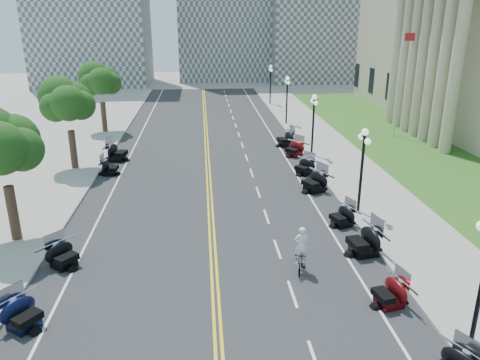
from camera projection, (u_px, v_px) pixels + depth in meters
name	position (u px, v px, depth m)	size (l,w,h in m)	color
ground	(213.00, 252.00, 22.97)	(160.00, 160.00, 0.00)	gray
road	(209.00, 183.00, 32.38)	(16.00, 90.00, 0.01)	#333335
centerline_yellow_a	(207.00, 183.00, 32.36)	(0.12, 90.00, 0.00)	yellow
centerline_yellow_b	(211.00, 183.00, 32.38)	(0.12, 90.00, 0.00)	yellow
edge_line_north	(300.00, 181.00, 32.87)	(0.12, 90.00, 0.00)	white
edge_line_south	(115.00, 186.00, 31.87)	(0.12, 90.00, 0.00)	white
lane_dash_4	(315.00, 360.00, 15.69)	(0.12, 2.00, 0.00)	white
lane_dash_5	(293.00, 294.00, 19.45)	(0.12, 2.00, 0.00)	white
lane_dash_6	(277.00, 249.00, 23.22)	(0.12, 2.00, 0.00)	white
lane_dash_7	(266.00, 216.00, 26.98)	(0.12, 2.00, 0.00)	white
lane_dash_8	(258.00, 192.00, 30.74)	(0.12, 2.00, 0.00)	white
lane_dash_9	(252.00, 173.00, 34.51)	(0.12, 2.00, 0.00)	white
lane_dash_10	(247.00, 158.00, 38.27)	(0.12, 2.00, 0.00)	white
lane_dash_11	(242.00, 145.00, 42.03)	(0.12, 2.00, 0.00)	white
lane_dash_12	(239.00, 134.00, 45.79)	(0.12, 2.00, 0.00)	white
lane_dash_13	(236.00, 125.00, 49.56)	(0.12, 2.00, 0.00)	white
lane_dash_14	(233.00, 118.00, 53.32)	(0.12, 2.00, 0.00)	white
lane_dash_15	(231.00, 111.00, 57.08)	(0.12, 2.00, 0.00)	white
lane_dash_16	(229.00, 105.00, 60.84)	(0.12, 2.00, 0.00)	white
lane_dash_17	(227.00, 100.00, 64.61)	(0.12, 2.00, 0.00)	white
lane_dash_18	(226.00, 96.00, 68.37)	(0.12, 2.00, 0.00)	white
lane_dash_19	(224.00, 91.00, 72.13)	(0.12, 2.00, 0.00)	white
sidewalk_north	(357.00, 178.00, 33.17)	(5.00, 90.00, 0.15)	#9E9991
sidewalk_south	(53.00, 187.00, 31.53)	(5.00, 90.00, 0.15)	#9E9991
lawn	(405.00, 147.00, 41.25)	(9.00, 60.00, 0.10)	#356023
distant_block_a	(89.00, 3.00, 75.60)	(18.00, 14.00, 26.00)	gray
distant_block_c	(326.00, 16.00, 82.20)	(20.00, 14.00, 22.00)	gray
street_lamp_2	(361.00, 172.00, 26.55)	(0.50, 1.20, 4.90)	black
street_lamp_3	(313.00, 125.00, 37.83)	(0.50, 1.20, 4.90)	black
street_lamp_4	(287.00, 100.00, 49.12)	(0.50, 1.20, 4.90)	black
street_lamp_5	(270.00, 85.00, 60.41)	(0.50, 1.20, 4.90)	black
flagpole	(399.00, 84.00, 43.42)	(1.10, 0.20, 10.00)	silver
tree_2	(2.00, 152.00, 22.50)	(4.80, 4.80, 9.20)	#235619
tree_3	(68.00, 107.00, 33.79)	(4.80, 4.80, 9.20)	#235619
tree_4	(101.00, 84.00, 45.08)	(4.80, 4.80, 9.20)	#235619
motorcycle_n_4	(390.00, 291.00, 18.51)	(1.79, 1.79, 1.25)	#590A0C
motorcycle_n_5	(364.00, 240.00, 22.50)	(2.19, 2.19, 1.53)	black
motorcycle_n_6	(342.00, 215.00, 25.64)	(1.77, 1.77, 1.24)	black
motorcycle_n_7	(315.00, 181.00, 30.66)	(2.14, 2.14, 1.50)	black
motorcycle_n_8	(305.00, 166.00, 34.06)	(1.84, 1.84, 1.29)	black
motorcycle_n_9	(294.00, 148.00, 38.50)	(1.98, 1.98, 1.39)	#590A0C
motorcycle_n_10	(286.00, 138.00, 41.46)	(2.11, 2.11, 1.48)	black
motorcycle_s_4	(22.00, 313.00, 17.16)	(1.84, 1.84, 1.29)	black
motorcycle_s_5	(63.00, 254.00, 21.39)	(1.83, 1.83, 1.28)	black
motorcycle_s_8	(109.00, 167.00, 33.95)	(1.78, 1.78, 1.25)	black
motorcycle_s_9	(117.00, 151.00, 37.22)	(2.22, 2.22, 1.56)	black
bicycle	(301.00, 261.00, 21.06)	(0.48, 1.71, 1.03)	#A51414
cyclist_rider	(302.00, 232.00, 20.59)	(0.67, 0.44, 1.83)	white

